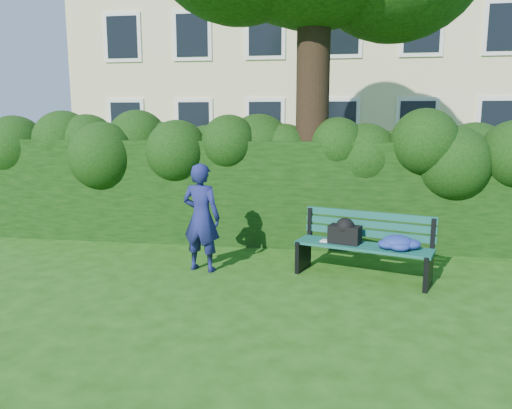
# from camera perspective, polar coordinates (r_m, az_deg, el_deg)

# --- Properties ---
(ground) EXTENTS (80.00, 80.00, 0.00)m
(ground) POSITION_cam_1_polar(r_m,az_deg,el_deg) (6.87, -0.80, -8.70)
(ground) COLOR #1F4C0F
(ground) RESTS_ON ground
(apartment_building) EXTENTS (16.00, 8.08, 12.00)m
(apartment_building) POSITION_cam_1_polar(r_m,az_deg,el_deg) (20.77, 6.22, 20.51)
(apartment_building) COLOR beige
(apartment_building) RESTS_ON ground
(hedge) EXTENTS (10.00, 1.00, 1.80)m
(hedge) POSITION_cam_1_polar(r_m,az_deg,el_deg) (8.78, 1.65, 1.48)
(hedge) COLOR black
(hedge) RESTS_ON ground
(park_bench) EXTENTS (1.92, 1.08, 0.89)m
(park_bench) POSITION_cam_1_polar(r_m,az_deg,el_deg) (7.02, 12.75, -4.28)
(park_bench) COLOR #0D433B
(park_bench) RESTS_ON ground
(man_reading) EXTENTS (0.63, 0.48, 1.56)m
(man_reading) POSITION_cam_1_polar(r_m,az_deg,el_deg) (7.17, -6.27, -1.48)
(man_reading) COLOR navy
(man_reading) RESTS_ON ground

